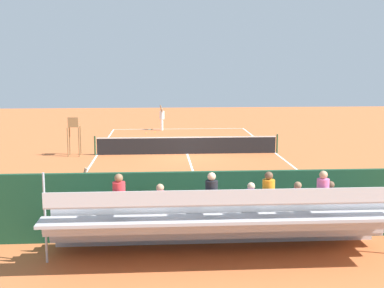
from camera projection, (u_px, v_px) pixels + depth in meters
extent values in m
plane|color=#BC6033|center=(187.00, 154.00, 28.68)|extent=(60.00, 60.00, 0.00)
cube|color=white|center=(179.00, 129.00, 39.52)|extent=(10.00, 0.10, 0.01)
cube|color=white|center=(206.00, 209.00, 17.84)|extent=(10.00, 0.10, 0.01)
cube|color=white|center=(275.00, 153.00, 29.02)|extent=(0.10, 22.00, 0.01)
cube|color=white|center=(97.00, 155.00, 28.35)|extent=(0.10, 22.00, 0.01)
cube|color=white|center=(182.00, 138.00, 34.64)|extent=(7.50, 0.10, 0.01)
cube|color=white|center=(195.00, 178.00, 22.72)|extent=(7.50, 0.10, 0.01)
cube|color=white|center=(187.00, 154.00, 28.68)|extent=(0.10, 12.10, 0.01)
cube|color=white|center=(179.00, 129.00, 39.52)|extent=(0.10, 0.30, 0.01)
cube|color=black|center=(187.00, 146.00, 28.61)|extent=(10.00, 0.02, 0.91)
cube|color=white|center=(187.00, 137.00, 28.54)|extent=(10.00, 0.04, 0.06)
cylinder|color=#2D5133|center=(277.00, 144.00, 28.94)|extent=(0.10, 0.10, 1.07)
cylinder|color=#2D5133|center=(95.00, 146.00, 28.26)|extent=(0.10, 0.10, 1.07)
cube|color=#194228|center=(216.00, 205.00, 14.73)|extent=(18.00, 0.16, 2.00)
cube|color=#B2B2B7|center=(217.00, 235.00, 14.51)|extent=(9.00, 0.10, 0.45)
cube|color=#B2B2B7|center=(218.00, 233.00, 14.14)|extent=(9.00, 0.80, 0.08)
cube|color=#B2B2B7|center=(217.00, 235.00, 14.54)|extent=(9.00, 0.04, 0.45)
cube|color=silver|center=(219.00, 219.00, 13.97)|extent=(8.60, 0.36, 0.04)
cube|color=silver|center=(220.00, 214.00, 13.76)|extent=(8.60, 0.03, 0.36)
cube|color=#B2B2B7|center=(222.00, 226.00, 13.28)|extent=(9.00, 0.80, 0.08)
cube|color=#B2B2B7|center=(220.00, 229.00, 13.68)|extent=(9.00, 0.04, 0.45)
cube|color=silver|center=(223.00, 212.00, 13.11)|extent=(8.60, 0.36, 0.04)
cube|color=silver|center=(224.00, 206.00, 12.90)|extent=(8.60, 0.03, 0.36)
cube|color=#B2B2B7|center=(226.00, 219.00, 12.42)|extent=(9.00, 0.80, 0.08)
cube|color=#B2B2B7|center=(224.00, 221.00, 12.82)|extent=(9.00, 0.04, 0.45)
cube|color=silver|center=(227.00, 203.00, 12.25)|extent=(8.60, 0.36, 0.04)
cube|color=silver|center=(228.00, 197.00, 12.04)|extent=(8.60, 0.03, 0.36)
cylinder|color=#B2B2B7|center=(45.00, 218.00, 12.93)|extent=(0.06, 0.06, 2.35)
cube|color=#2D2D33|center=(321.00, 198.00, 12.57)|extent=(0.32, 0.40, 0.12)
cylinder|color=pink|center=(323.00, 188.00, 12.41)|extent=(0.30, 0.30, 0.45)
sphere|color=tan|center=(323.00, 175.00, 12.36)|extent=(0.20, 0.20, 0.20)
cube|color=#2D2D33|center=(328.00, 206.00, 13.46)|extent=(0.32, 0.40, 0.12)
cylinder|color=black|center=(330.00, 197.00, 13.30)|extent=(0.30, 0.30, 0.45)
sphere|color=brown|center=(331.00, 185.00, 13.25)|extent=(0.20, 0.20, 0.20)
cube|color=#2D2D33|center=(250.00, 208.00, 13.32)|extent=(0.32, 0.40, 0.12)
cylinder|color=purple|center=(251.00, 199.00, 13.16)|extent=(0.30, 0.30, 0.45)
sphere|color=beige|center=(251.00, 186.00, 13.11)|extent=(0.20, 0.20, 0.20)
cube|color=#2D2D33|center=(120.00, 202.00, 12.24)|extent=(0.32, 0.40, 0.12)
cylinder|color=red|center=(119.00, 191.00, 12.08)|extent=(0.30, 0.30, 0.45)
sphere|color=#8C6647|center=(119.00, 178.00, 12.03)|extent=(0.20, 0.20, 0.20)
cube|color=#2D2D33|center=(126.00, 218.00, 13.96)|extent=(0.32, 0.40, 0.12)
cylinder|color=orange|center=(126.00, 209.00, 13.80)|extent=(0.30, 0.30, 0.45)
sphere|color=#8C6647|center=(125.00, 197.00, 13.75)|extent=(0.20, 0.20, 0.20)
cube|color=#2D2D33|center=(164.00, 217.00, 14.03)|extent=(0.32, 0.40, 0.12)
cylinder|color=orange|center=(164.00, 208.00, 13.87)|extent=(0.30, 0.30, 0.45)
sphere|color=beige|center=(164.00, 197.00, 13.82)|extent=(0.20, 0.20, 0.20)
cube|color=#2D2D33|center=(267.00, 199.00, 12.48)|extent=(0.32, 0.40, 0.12)
cylinder|color=orange|center=(269.00, 189.00, 12.32)|extent=(0.30, 0.30, 0.45)
sphere|color=brown|center=(269.00, 176.00, 12.27)|extent=(0.20, 0.20, 0.20)
cube|color=#2D2D33|center=(211.00, 200.00, 12.39)|extent=(0.32, 0.40, 0.12)
cylinder|color=black|center=(212.00, 190.00, 12.23)|extent=(0.30, 0.30, 0.45)
sphere|color=beige|center=(212.00, 177.00, 12.18)|extent=(0.20, 0.20, 0.20)
cube|color=#2D2D33|center=(296.00, 207.00, 13.40)|extent=(0.32, 0.40, 0.12)
cylinder|color=pink|center=(297.00, 198.00, 13.24)|extent=(0.30, 0.30, 0.45)
sphere|color=#8C6647|center=(298.00, 185.00, 13.19)|extent=(0.20, 0.20, 0.20)
cube|color=#2D2D33|center=(160.00, 210.00, 13.17)|extent=(0.32, 0.40, 0.12)
cylinder|color=pink|center=(160.00, 200.00, 13.00)|extent=(0.30, 0.30, 0.45)
sphere|color=tan|center=(160.00, 188.00, 12.95)|extent=(0.20, 0.20, 0.20)
cylinder|color=olive|center=(81.00, 140.00, 28.37)|extent=(0.07, 0.07, 1.60)
cylinder|color=olive|center=(70.00, 140.00, 28.33)|extent=(0.07, 0.07, 1.60)
cylinder|color=olive|center=(79.00, 142.00, 27.77)|extent=(0.07, 0.07, 1.60)
cylinder|color=olive|center=(68.00, 142.00, 27.73)|extent=(0.07, 0.07, 1.60)
cube|color=olive|center=(74.00, 126.00, 27.92)|extent=(0.56, 0.56, 0.06)
cube|color=olive|center=(73.00, 122.00, 27.64)|extent=(0.56, 0.06, 0.48)
cube|color=olive|center=(79.00, 123.00, 27.91)|extent=(0.04, 0.48, 0.04)
cube|color=olive|center=(69.00, 124.00, 27.88)|extent=(0.04, 0.48, 0.04)
cube|color=#9E754C|center=(288.00, 214.00, 15.76)|extent=(1.80, 0.40, 0.05)
cylinder|color=#9E754C|center=(311.00, 221.00, 15.85)|extent=(0.06, 0.06, 0.45)
cylinder|color=#9E754C|center=(263.00, 222.00, 15.75)|extent=(0.06, 0.06, 0.45)
cube|color=#9E754C|center=(289.00, 206.00, 15.54)|extent=(1.80, 0.04, 0.36)
cube|color=black|center=(237.00, 226.00, 15.50)|extent=(0.90, 0.36, 0.36)
cylinder|color=white|center=(162.00, 124.00, 38.84)|extent=(0.14, 0.14, 0.85)
cylinder|color=white|center=(162.00, 125.00, 38.62)|extent=(0.14, 0.14, 0.85)
cylinder|color=white|center=(162.00, 115.00, 38.61)|extent=(0.42, 0.42, 0.60)
sphere|color=#8C6647|center=(162.00, 110.00, 38.55)|extent=(0.22, 0.22, 0.22)
cylinder|color=#8C6647|center=(161.00, 109.00, 38.32)|extent=(0.26, 0.13, 0.55)
cylinder|color=#8C6647|center=(162.00, 114.00, 38.83)|extent=(0.11, 0.11, 0.50)
cylinder|color=black|center=(152.00, 129.00, 39.25)|extent=(0.16, 0.26, 0.03)
torus|color=#D8CC4C|center=(150.00, 130.00, 39.00)|extent=(0.41, 0.41, 0.02)
cylinder|color=white|center=(150.00, 130.00, 39.00)|extent=(0.25, 0.25, 0.00)
sphere|color=#CCDB33|center=(146.00, 133.00, 36.94)|extent=(0.07, 0.07, 0.07)
sphere|color=#CCDB33|center=(155.00, 132.00, 37.43)|extent=(0.07, 0.07, 0.07)
cylinder|color=#232328|center=(81.00, 219.00, 15.38)|extent=(0.14, 0.14, 0.85)
cylinder|color=#232328|center=(84.00, 217.00, 15.59)|extent=(0.14, 0.14, 0.85)
cylinder|color=red|center=(81.00, 194.00, 15.37)|extent=(0.45, 0.45, 0.60)
sphere|color=tan|center=(81.00, 181.00, 15.31)|extent=(0.22, 0.22, 0.22)
cylinder|color=tan|center=(84.00, 176.00, 15.51)|extent=(0.26, 0.16, 0.55)
cylinder|color=tan|center=(78.00, 195.00, 15.15)|extent=(0.11, 0.11, 0.50)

